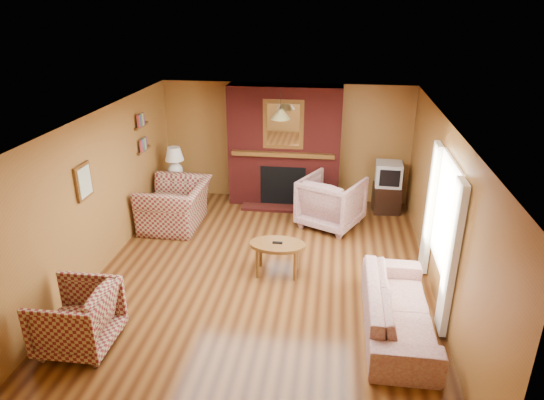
# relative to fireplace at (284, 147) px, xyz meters

# --- Properties ---
(floor) EXTENTS (6.50, 6.50, 0.00)m
(floor) POSITION_rel_fireplace_xyz_m (0.00, -2.98, -1.18)
(floor) COLOR #40200D
(floor) RESTS_ON ground
(ceiling) EXTENTS (6.50, 6.50, 0.00)m
(ceiling) POSITION_rel_fireplace_xyz_m (0.00, -2.98, 1.22)
(ceiling) COLOR white
(ceiling) RESTS_ON wall_back
(wall_back) EXTENTS (6.50, 0.00, 6.50)m
(wall_back) POSITION_rel_fireplace_xyz_m (0.00, 0.27, 0.02)
(wall_back) COLOR #9B6830
(wall_back) RESTS_ON floor
(wall_front) EXTENTS (6.50, 0.00, 6.50)m
(wall_front) POSITION_rel_fireplace_xyz_m (0.00, -6.23, 0.02)
(wall_front) COLOR #9B6830
(wall_front) RESTS_ON floor
(wall_left) EXTENTS (0.00, 6.50, 6.50)m
(wall_left) POSITION_rel_fireplace_xyz_m (-2.50, -2.98, 0.02)
(wall_left) COLOR #9B6830
(wall_left) RESTS_ON floor
(wall_right) EXTENTS (0.00, 6.50, 6.50)m
(wall_right) POSITION_rel_fireplace_xyz_m (2.50, -2.98, 0.02)
(wall_right) COLOR #9B6830
(wall_right) RESTS_ON floor
(fireplace) EXTENTS (2.20, 0.82, 2.40)m
(fireplace) POSITION_rel_fireplace_xyz_m (0.00, 0.00, 0.00)
(fireplace) COLOR #561612
(fireplace) RESTS_ON floor
(window_right) EXTENTS (0.10, 1.85, 2.00)m
(window_right) POSITION_rel_fireplace_xyz_m (2.45, -3.18, -0.06)
(window_right) COLOR beige
(window_right) RESTS_ON wall_right
(bookshelf) EXTENTS (0.09, 0.55, 0.71)m
(bookshelf) POSITION_rel_fireplace_xyz_m (-2.44, -1.08, 0.48)
(bookshelf) COLOR brown
(bookshelf) RESTS_ON wall_left
(botanical_print) EXTENTS (0.05, 0.40, 0.50)m
(botanical_print) POSITION_rel_fireplace_xyz_m (-2.47, -3.28, 0.37)
(botanical_print) COLOR brown
(botanical_print) RESTS_ON wall_left
(pendant_light) EXTENTS (0.36, 0.36, 0.48)m
(pendant_light) POSITION_rel_fireplace_xyz_m (0.00, -0.68, 0.82)
(pendant_light) COLOR black
(pendant_light) RESTS_ON ceiling
(plaid_loveseat) EXTENTS (1.13, 1.29, 0.83)m
(plaid_loveseat) POSITION_rel_fireplace_xyz_m (-1.85, -1.37, -0.77)
(plaid_loveseat) COLOR maroon
(plaid_loveseat) RESTS_ON floor
(plaid_armchair) EXTENTS (0.88, 0.86, 0.80)m
(plaid_armchair) POSITION_rel_fireplace_xyz_m (-1.95, -4.79, -0.78)
(plaid_armchair) COLOR maroon
(plaid_armchair) RESTS_ON floor
(floral_sofa) EXTENTS (0.82, 2.10, 0.61)m
(floral_sofa) POSITION_rel_fireplace_xyz_m (1.90, -3.94, -0.88)
(floral_sofa) COLOR #B5A78C
(floral_sofa) RESTS_ON floor
(floral_armchair) EXTENTS (1.35, 1.36, 0.94)m
(floral_armchair) POSITION_rel_fireplace_xyz_m (0.98, -0.97, -0.71)
(floral_armchair) COLOR #B5A78C
(floral_armchair) RESTS_ON floor
(coffee_table) EXTENTS (0.85, 0.53, 0.54)m
(coffee_table) POSITION_rel_fireplace_xyz_m (0.22, -2.80, -0.73)
(coffee_table) COLOR brown
(coffee_table) RESTS_ON floor
(side_table) EXTENTS (0.52, 0.52, 0.64)m
(side_table) POSITION_rel_fireplace_xyz_m (-2.10, -0.53, -0.86)
(side_table) COLOR brown
(side_table) RESTS_ON floor
(table_lamp) EXTENTS (0.37, 0.37, 0.61)m
(table_lamp) POSITION_rel_fireplace_xyz_m (-2.10, -0.53, -0.20)
(table_lamp) COLOR silver
(table_lamp) RESTS_ON side_table
(tv_stand) EXTENTS (0.54, 0.50, 0.56)m
(tv_stand) POSITION_rel_fireplace_xyz_m (2.05, -0.18, -0.90)
(tv_stand) COLOR black
(tv_stand) RESTS_ON floor
(crt_tv) EXTENTS (0.51, 0.51, 0.45)m
(crt_tv) POSITION_rel_fireplace_xyz_m (2.05, -0.19, -0.40)
(crt_tv) COLOR #B0B3B8
(crt_tv) RESTS_ON tv_stand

